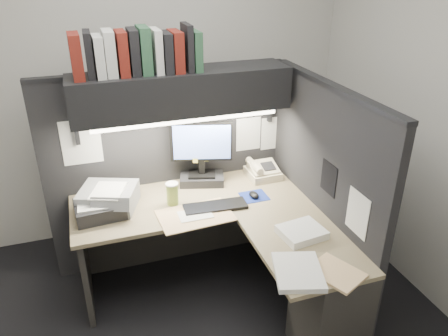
{
  "coord_description": "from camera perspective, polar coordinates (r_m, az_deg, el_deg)",
  "views": [
    {
      "loc": [
        -0.55,
        -2.19,
        2.37
      ],
      "look_at": [
        0.36,
        0.51,
        0.97
      ],
      "focal_mm": 35.0,
      "sensor_mm": 36.0,
      "label": 1
    }
  ],
  "objects": [
    {
      "name": "binder_row",
      "position": [
        3.02,
        -11.37,
        14.59
      ],
      "size": [
        0.84,
        0.26,
        0.31
      ],
      "color": "maroon",
      "rests_on": "overhead_shelf"
    },
    {
      "name": "notebook_stack",
      "position": [
        3.16,
        -15.91,
        -5.18
      ],
      "size": [
        0.35,
        0.3,
        0.1
      ],
      "primitive_type": "cube",
      "rotation": [
        0.0,
        0.0,
        0.08
      ],
      "color": "black",
      "rests_on": "desk"
    },
    {
      "name": "task_light_tube",
      "position": [
        3.06,
        -4.79,
        6.18
      ],
      "size": [
        1.32,
        0.04,
        0.04
      ],
      "primitive_type": "cylinder",
      "rotation": [
        0.0,
        1.57,
        0.0
      ],
      "color": "white",
      "rests_on": "overhead_shelf"
    },
    {
      "name": "paper_stack_b",
      "position": [
        2.59,
        9.65,
        -13.2
      ],
      "size": [
        0.35,
        0.39,
        0.03
      ],
      "primitive_type": "cube",
      "rotation": [
        0.0,
        0.0,
        -0.29
      ],
      "color": "white",
      "rests_on": "desk"
    },
    {
      "name": "open_folder",
      "position": [
        3.06,
        -3.77,
        -6.21
      ],
      "size": [
        0.53,
        0.36,
        0.01
      ],
      "primitive_type": "cube",
      "rotation": [
        0.0,
        0.0,
        0.06
      ],
      "color": "#DAB17A",
      "rests_on": "desk"
    },
    {
      "name": "telephone",
      "position": [
        3.57,
        5.09,
        -0.42
      ],
      "size": [
        0.25,
        0.26,
        0.1
      ],
      "primitive_type": "cube",
      "rotation": [
        0.0,
        0.0,
        0.02
      ],
      "color": "beige",
      "rests_on": "desk"
    },
    {
      "name": "pinned_papers",
      "position": [
        3.2,
        0.76,
        1.85
      ],
      "size": [
        1.76,
        1.31,
        0.51
      ],
      "color": "white",
      "rests_on": "partition_back"
    },
    {
      "name": "overhead_shelf",
      "position": [
        3.14,
        -5.54,
        9.92
      ],
      "size": [
        1.55,
        0.34,
        0.3
      ],
      "primitive_type": "cube",
      "color": "black",
      "rests_on": "partition_back"
    },
    {
      "name": "desk",
      "position": [
        3.08,
        4.31,
        -12.76
      ],
      "size": [
        1.7,
        1.53,
        0.73
      ],
      "color": "#96855F",
      "rests_on": "floor"
    },
    {
      "name": "partition_right",
      "position": [
        3.23,
        12.42,
        -3.64
      ],
      "size": [
        0.06,
        1.5,
        1.6
      ],
      "primitive_type": "cube",
      "color": "black",
      "rests_on": "floor"
    },
    {
      "name": "paper_stack_a",
      "position": [
        2.89,
        10.11,
        -8.26
      ],
      "size": [
        0.3,
        0.26,
        0.05
      ],
      "primitive_type": "cube",
      "rotation": [
        0.0,
        0.0,
        0.12
      ],
      "color": "white",
      "rests_on": "desk"
    },
    {
      "name": "printer",
      "position": [
        3.23,
        -14.82,
        -3.78
      ],
      "size": [
        0.47,
        0.44,
        0.15
      ],
      "primitive_type": "cube",
      "rotation": [
        0.0,
        0.0,
        -0.37
      ],
      "color": "gray",
      "rests_on": "desk"
    },
    {
      "name": "manila_stack",
      "position": [
        2.64,
        14.41,
        -13.11
      ],
      "size": [
        0.32,
        0.35,
        0.02
      ],
      "primitive_type": "cube",
      "rotation": [
        0.0,
        0.0,
        0.43
      ],
      "color": "#DAB17A",
      "rests_on": "desk"
    },
    {
      "name": "monitor",
      "position": [
        3.4,
        -2.94,
        1.11
      ],
      "size": [
        0.47,
        0.3,
        0.51
      ],
      "rotation": [
        0.0,
        0.0,
        -0.28
      ],
      "color": "black",
      "rests_on": "desk"
    },
    {
      "name": "coffee_cup",
      "position": [
        3.18,
        -6.76,
        -3.44
      ],
      "size": [
        0.1,
        0.1,
        0.16
      ],
      "primitive_type": "cylinder",
      "rotation": [
        0.0,
        0.0,
        0.28
      ],
      "color": "#A8AF46",
      "rests_on": "desk"
    },
    {
      "name": "wall_right",
      "position": [
        3.34,
        26.47,
        5.53
      ],
      "size": [
        0.04,
        3.0,
        2.7
      ],
      "primitive_type": "cube",
      "color": "beige",
      "rests_on": "floor"
    },
    {
      "name": "mouse",
      "position": [
        3.28,
        3.92,
        -3.51
      ],
      "size": [
        0.07,
        0.11,
        0.04
      ],
      "primitive_type": "ellipsoid",
      "rotation": [
        0.0,
        0.0,
        0.08
      ],
      "color": "black",
      "rests_on": "mousepad"
    },
    {
      "name": "partition_back",
      "position": [
        3.54,
        -7.24,
        -0.42
      ],
      "size": [
        1.9,
        0.06,
        1.6
      ],
      "primitive_type": "cube",
      "color": "black",
      "rests_on": "floor"
    },
    {
      "name": "floor",
      "position": [
        3.27,
        -3.33,
        -20.3
      ],
      "size": [
        3.5,
        3.5,
        0.0
      ],
      "primitive_type": "plane",
      "color": "black",
      "rests_on": "ground"
    },
    {
      "name": "mousepad",
      "position": [
        3.3,
        3.95,
        -3.7
      ],
      "size": [
        0.2,
        0.18,
        0.0
      ],
      "primitive_type": "cube",
      "rotation": [
        0.0,
        0.0,
        0.01
      ],
      "color": "navy",
      "rests_on": "desk"
    },
    {
      "name": "wall_back",
      "position": [
        3.87,
        -9.93,
        10.44
      ],
      "size": [
        3.5,
        0.04,
        2.7
      ],
      "primitive_type": "cube",
      "color": "beige",
      "rests_on": "floor"
    },
    {
      "name": "keyboard",
      "position": [
        3.15,
        -1.14,
        -5.04
      ],
      "size": [
        0.46,
        0.18,
        0.02
      ],
      "primitive_type": "cube",
      "rotation": [
        0.0,
        0.0,
        -0.06
      ],
      "color": "black",
      "rests_on": "desk"
    }
  ]
}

